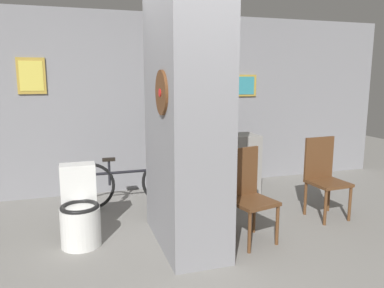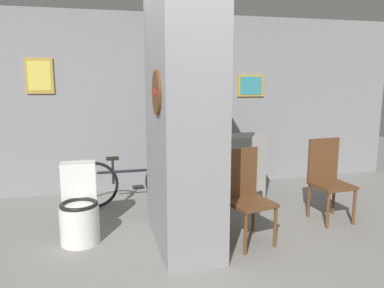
{
  "view_description": "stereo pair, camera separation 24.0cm",
  "coord_description": "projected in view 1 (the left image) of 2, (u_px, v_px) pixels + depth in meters",
  "views": [
    {
      "loc": [
        -1.11,
        -2.88,
        1.69
      ],
      "look_at": [
        0.15,
        1.03,
        0.95
      ],
      "focal_mm": 35.0,
      "sensor_mm": 36.0,
      "label": 1
    },
    {
      "loc": [
        -0.88,
        -2.94,
        1.69
      ],
      "look_at": [
        0.15,
        1.03,
        0.95
      ],
      "focal_mm": 35.0,
      "sensor_mm": 36.0,
      "label": 2
    }
  ],
  "objects": [
    {
      "name": "wall_back",
      "position": [
        150.0,
        103.0,
        5.56
      ],
      "size": [
        8.0,
        0.09,
        2.6
      ],
      "color": "gray",
      "rests_on": "ground_plane"
    },
    {
      "name": "pillar_center",
      "position": [
        185.0,
        117.0,
        3.67
      ],
      "size": [
        0.59,
        1.26,
        2.6
      ],
      "color": "gray",
      "rests_on": "ground_plane"
    },
    {
      "name": "chair_by_doorway",
      "position": [
        324.0,
        175.0,
        4.54
      ],
      "size": [
        0.44,
        0.44,
        0.96
      ],
      "rotation": [
        0.0,
        0.0,
        0.06
      ],
      "color": "brown",
      "rests_on": "ground_plane"
    },
    {
      "name": "ground_plane",
      "position": [
        212.0,
        269.0,
        3.33
      ],
      "size": [
        14.0,
        14.0,
        0.0
      ],
      "primitive_type": "plane",
      "color": "gray"
    },
    {
      "name": "toilet",
      "position": [
        80.0,
        212.0,
        3.82
      ],
      "size": [
        0.4,
        0.56,
        0.79
      ],
      "color": "white",
      "rests_on": "ground_plane"
    },
    {
      "name": "chair_near_pillar",
      "position": [
        248.0,
        192.0,
        3.86
      ],
      "size": [
        0.5,
        0.5,
        0.96
      ],
      "rotation": [
        0.0,
        0.0,
        0.23
      ],
      "color": "brown",
      "rests_on": "ground_plane"
    },
    {
      "name": "counter_shelf",
      "position": [
        216.0,
        168.0,
        5.12
      ],
      "size": [
        1.17,
        0.44,
        0.9
      ],
      "color": "gray",
      "rests_on": "ground_plane"
    },
    {
      "name": "bottle_short",
      "position": [
        203.0,
        128.0,
        5.03
      ],
      "size": [
        0.08,
        0.08,
        0.28
      ],
      "color": "olive",
      "rests_on": "counter_shelf"
    },
    {
      "name": "bottle_tall",
      "position": [
        216.0,
        128.0,
        4.93
      ],
      "size": [
        0.08,
        0.08,
        0.32
      ],
      "color": "#19598C",
      "rests_on": "counter_shelf"
    },
    {
      "name": "bicycle",
      "position": [
        129.0,
        182.0,
        4.9
      ],
      "size": [
        1.59,
        0.42,
        0.67
      ],
      "color": "black",
      "rests_on": "ground_plane"
    }
  ]
}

